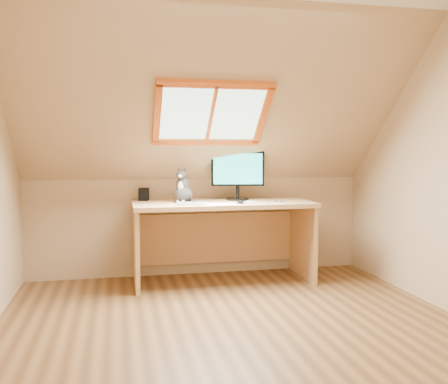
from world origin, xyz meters
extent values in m
plane|color=brown|center=(0.00, 0.00, 0.00)|extent=(3.50, 3.50, 0.00)
cube|color=tan|center=(0.00, -1.75, 1.20)|extent=(3.50, 0.02, 2.40)
cube|color=tan|center=(0.00, 1.75, 0.50)|extent=(3.50, 0.02, 1.00)
cube|color=tan|center=(0.00, 0.97, 1.70)|extent=(3.50, 1.56, 1.41)
cube|color=#B2E0CC|center=(0.00, 1.05, 1.63)|extent=(0.90, 0.53, 0.48)
cube|color=#CE5913|center=(0.00, 1.05, 1.63)|extent=(1.02, 0.64, 0.59)
cube|color=tan|center=(0.17, 1.38, 0.77)|extent=(1.74, 0.76, 0.04)
cube|color=tan|center=(-0.67, 1.38, 0.38)|extent=(0.04, 0.69, 0.75)
cube|color=tan|center=(1.02, 1.38, 0.38)|extent=(0.04, 0.69, 0.75)
cube|color=tan|center=(0.17, 1.73, 0.38)|extent=(1.64, 0.03, 0.53)
cylinder|color=black|center=(0.36, 1.50, 0.81)|extent=(0.22, 0.22, 0.02)
cylinder|color=black|center=(0.36, 1.50, 0.88)|extent=(0.04, 0.04, 0.12)
cube|color=black|center=(0.36, 1.50, 1.11)|extent=(0.53, 0.13, 0.35)
cube|color=#0F90CE|center=(0.35, 1.47, 1.11)|extent=(0.48, 0.10, 0.31)
ellipsoid|color=#3A3533|center=(-0.21, 1.42, 0.88)|extent=(0.26, 0.28, 0.16)
ellipsoid|color=#3A3533|center=(-0.21, 1.41, 0.97)|extent=(0.16, 0.16, 0.17)
ellipsoid|color=silver|center=(-0.24, 1.36, 0.95)|extent=(0.07, 0.05, 0.10)
ellipsoid|color=#3A3533|center=(-0.23, 1.37, 1.07)|extent=(0.12, 0.12, 0.09)
sphere|color=silver|center=(-0.25, 1.34, 1.05)|extent=(0.04, 0.04, 0.04)
cone|color=#3A3533|center=(-0.25, 1.40, 1.11)|extent=(0.05, 0.06, 0.06)
cone|color=#3A3533|center=(-0.20, 1.38, 1.11)|extent=(0.06, 0.05, 0.06)
cube|color=black|center=(-0.58, 1.63, 0.86)|extent=(0.11, 0.11, 0.13)
cube|color=#B2B2B7|center=(-0.15, 1.20, 0.80)|extent=(0.34, 0.28, 0.01)
ellipsoid|color=black|center=(0.30, 1.16, 0.81)|extent=(0.07, 0.11, 0.03)
cube|color=white|center=(0.13, 1.12, 0.80)|extent=(0.33, 0.27, 0.00)
cube|color=white|center=(0.13, 1.12, 0.80)|extent=(0.32, 0.24, 0.00)
camera|label=1|loc=(-0.84, -3.38, 1.30)|focal=40.00mm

